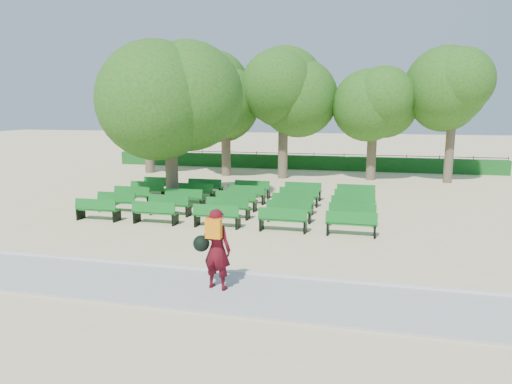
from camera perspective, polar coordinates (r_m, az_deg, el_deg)
ground at (r=17.51m, az=-1.18°, el=-2.89°), size 120.00×120.00×0.00m
paving at (r=10.81m, az=-11.25°, el=-11.47°), size 30.00×2.20×0.06m
curb at (r=11.79m, az=-8.91°, el=-9.41°), size 30.00×0.12×0.10m
hedge at (r=31.00m, az=5.32°, el=3.73°), size 26.00×0.70×0.90m
fence at (r=31.45m, az=5.41°, el=3.00°), size 26.00×0.10×1.02m
tree_line at (r=27.14m, az=4.11°, el=1.84°), size 21.80×6.80×7.04m
bench_array at (r=18.30m, az=-2.28°, el=-2.04°), size 1.65×0.62×1.02m
tree_among at (r=19.21m, az=-10.77°, el=11.12°), size 4.77×4.77×6.50m
person at (r=10.14m, az=-5.08°, el=-6.96°), size 0.89×0.58×1.82m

